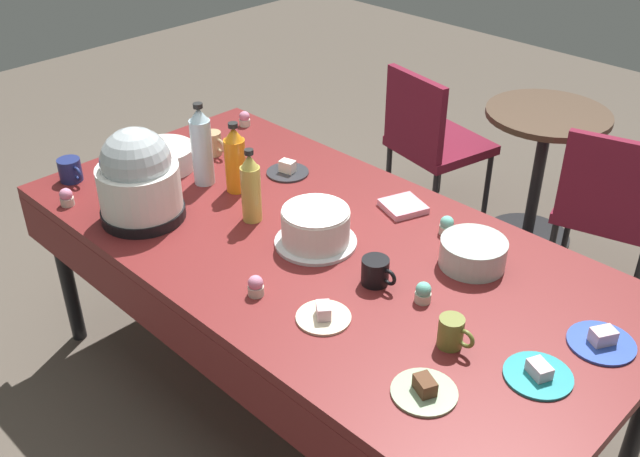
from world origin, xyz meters
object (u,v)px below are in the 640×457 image
object	(u,v)px
cupcake_mint	(256,286)
soda_bottle_water	(202,147)
soda_bottle_orange_juice	(235,160)
coffee_mug_navy	(70,170)
dessert_plate_teal	(538,374)
coffee_mug_olive	(452,332)
coffee_mug_tan	(213,143)
maroon_chair_left	(431,137)
soda_bottle_ginger_ale	(251,188)
dessert_plate_charcoal	(288,170)
cupcake_lemon	(66,197)
cupcake_vanilla	(245,119)
dessert_plate_cream	(323,315)
cupcake_berry	(447,225)
dessert_plate_cobalt	(602,341)
coffee_mug_black	(376,271)
dessert_plate_sage	(424,390)
glass_salad_bowl	(473,253)
ceramic_snack_bowl	(163,157)
slow_cooker	(138,179)
maroon_chair_right	(610,203)
round_cafe_table	(542,153)
potluck_table	(320,256)
cupcake_rose	(423,293)
frosted_layer_cake	(316,228)

from	to	relation	value
cupcake_mint	soda_bottle_water	bearing A→B (deg)	153.99
soda_bottle_orange_juice	coffee_mug_navy	xyz separation A→B (m)	(-0.52, -0.41, -0.08)
dessert_plate_teal	coffee_mug_olive	distance (m)	0.25
coffee_mug_tan	maroon_chair_left	xyz separation A→B (m)	(0.22, 1.23, -0.31)
cupcake_mint	coffee_mug_olive	size ratio (longest dim) A/B	0.60
coffee_mug_tan	maroon_chair_left	size ratio (longest dim) A/B	0.14
soda_bottle_ginger_ale	soda_bottle_orange_juice	bearing A→B (deg)	153.98
dessert_plate_charcoal	coffee_mug_tan	xyz separation A→B (m)	(-0.35, -0.10, 0.04)
cupcake_lemon	cupcake_vanilla	bearing A→B (deg)	95.00
dessert_plate_cream	dessert_plate_teal	xyz separation A→B (m)	(0.57, 0.23, -0.00)
soda_bottle_orange_juice	cupcake_berry	bearing A→B (deg)	22.21
dessert_plate_cobalt	cupcake_lemon	bearing A→B (deg)	-159.61
cupcake_lemon	maroon_chair_left	size ratio (longest dim) A/B	0.08
dessert_plate_cobalt	coffee_mug_black	bearing A→B (deg)	-160.60
dessert_plate_cobalt	soda_bottle_orange_juice	world-z (taller)	soda_bottle_orange_juice
dessert_plate_sage	coffee_mug_black	distance (m)	0.49
glass_salad_bowl	ceramic_snack_bowl	xyz separation A→B (m)	(-1.28, -0.30, -0.00)
slow_cooker	maroon_chair_right	world-z (taller)	slow_cooker
dessert_plate_cobalt	maroon_chair_right	bearing A→B (deg)	112.67
glass_salad_bowl	dessert_plate_sage	world-z (taller)	glass_salad_bowl
dessert_plate_teal	coffee_mug_tan	bearing A→B (deg)	172.22
cupcake_vanilla	coffee_mug_tan	bearing A→B (deg)	-64.95
coffee_mug_olive	dessert_plate_cobalt	bearing A→B (deg)	45.40
soda_bottle_orange_juice	round_cafe_table	world-z (taller)	soda_bottle_orange_juice
dessert_plate_teal	cupcake_berry	xyz separation A→B (m)	(-0.60, 0.40, 0.02)
potluck_table	soda_bottle_ginger_ale	xyz separation A→B (m)	(-0.27, -0.07, 0.19)
glass_salad_bowl	cupcake_lemon	xyz separation A→B (m)	(-1.28, -0.72, -0.01)
glass_salad_bowl	dessert_plate_teal	distance (m)	0.52
cupcake_rose	coffee_mug_black	world-z (taller)	coffee_mug_black
ceramic_snack_bowl	maroon_chair_left	world-z (taller)	maroon_chair_left
maroon_chair_left	slow_cooker	bearing A→B (deg)	-89.76
dessert_plate_cream	cupcake_berry	size ratio (longest dim) A/B	2.42
dessert_plate_teal	cupcake_lemon	size ratio (longest dim) A/B	2.72
cupcake_vanilla	cupcake_berry	world-z (taller)	same
ceramic_snack_bowl	dessert_plate_sage	distance (m)	1.55
soda_bottle_orange_juice	coffee_mug_navy	bearing A→B (deg)	-141.91
ceramic_snack_bowl	coffee_mug_black	xyz separation A→B (m)	(1.12, 0.00, -0.00)
dessert_plate_cobalt	coffee_mug_olive	size ratio (longest dim) A/B	1.67
coffee_mug_navy	potluck_table	bearing A→B (deg)	20.49
potluck_table	frosted_layer_cake	distance (m)	0.13
ceramic_snack_bowl	round_cafe_table	xyz separation A→B (m)	(0.78, 1.67, -0.30)
frosted_layer_cake	maroon_chair_left	world-z (taller)	frosted_layer_cake
dessert_plate_teal	soda_bottle_orange_juice	world-z (taller)	soda_bottle_orange_juice
dessert_plate_cobalt	cupcake_mint	distance (m)	1.01
coffee_mug_navy	soda_bottle_orange_juice	bearing A→B (deg)	38.09
cupcake_mint	soda_bottle_water	xyz separation A→B (m)	(-0.69, 0.33, 0.12)
ceramic_snack_bowl	maroon_chair_right	bearing A→B (deg)	49.24
cupcake_lemon	cupcake_rose	world-z (taller)	same
cupcake_lemon	cupcake_berry	bearing A→B (deg)	36.49
glass_salad_bowl	soda_bottle_orange_juice	distance (m)	0.95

